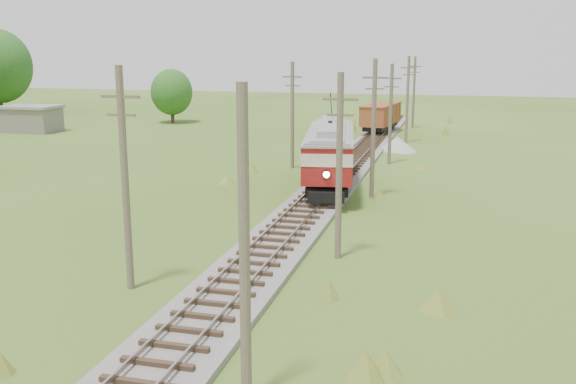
# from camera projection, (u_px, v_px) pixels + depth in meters

# --- Properties ---
(railbed_main) EXTENTS (3.60, 96.00, 0.57)m
(railbed_main) POSITION_uv_depth(u_px,v_px,m) (332.00, 183.00, 45.97)
(railbed_main) COLOR #605B54
(railbed_main) RESTS_ON ground
(streetcar) EXTENTS (5.28, 13.67, 6.18)m
(streetcar) POSITION_uv_depth(u_px,v_px,m) (330.00, 149.00, 44.29)
(streetcar) COLOR black
(streetcar) RESTS_ON ground
(gondola) EXTENTS (3.93, 8.99, 2.89)m
(gondola) POSITION_uv_depth(u_px,v_px,m) (381.00, 116.00, 73.37)
(gondola) COLOR black
(gondola) RESTS_ON ground
(gravel_pile) EXTENTS (3.69, 3.91, 1.34)m
(gravel_pile) POSITION_uv_depth(u_px,v_px,m) (399.00, 144.00, 61.63)
(gravel_pile) COLOR gray
(gravel_pile) RESTS_ON ground
(utility_pole_r_1) EXTENTS (0.30, 0.30, 8.80)m
(utility_pole_r_1) POSITION_uv_depth(u_px,v_px,m) (244.00, 250.00, 16.91)
(utility_pole_r_1) COLOR brown
(utility_pole_r_1) RESTS_ON ground
(utility_pole_r_2) EXTENTS (1.60, 0.30, 8.60)m
(utility_pole_r_2) POSITION_uv_depth(u_px,v_px,m) (339.00, 165.00, 29.13)
(utility_pole_r_2) COLOR brown
(utility_pole_r_2) RESTS_ON ground
(utility_pole_r_3) EXTENTS (1.60, 0.30, 9.00)m
(utility_pole_r_3) POSITION_uv_depth(u_px,v_px,m) (373.00, 127.00, 41.38)
(utility_pole_r_3) COLOR brown
(utility_pole_r_3) RESTS_ON ground
(utility_pole_r_4) EXTENTS (1.60, 0.30, 8.40)m
(utility_pole_r_4) POSITION_uv_depth(u_px,v_px,m) (391.00, 113.00, 53.77)
(utility_pole_r_4) COLOR brown
(utility_pole_r_4) RESTS_ON ground
(utility_pole_r_5) EXTENTS (1.60, 0.30, 8.90)m
(utility_pole_r_5) POSITION_uv_depth(u_px,v_px,m) (407.00, 99.00, 65.89)
(utility_pole_r_5) COLOR brown
(utility_pole_r_5) RESTS_ON ground
(utility_pole_r_6) EXTENTS (1.60, 0.30, 8.70)m
(utility_pole_r_6) POSITION_uv_depth(u_px,v_px,m) (414.00, 92.00, 78.23)
(utility_pole_r_6) COLOR brown
(utility_pole_r_6) RESTS_ON ground
(utility_pole_l_a) EXTENTS (1.60, 0.30, 9.00)m
(utility_pole_l_a) POSITION_uv_depth(u_px,v_px,m) (125.00, 178.00, 25.27)
(utility_pole_l_a) COLOR brown
(utility_pole_l_a) RESTS_ON ground
(utility_pole_l_b) EXTENTS (1.60, 0.30, 8.60)m
(utility_pole_l_b) POSITION_uv_depth(u_px,v_px,m) (292.00, 114.00, 51.82)
(utility_pole_l_b) COLOR brown
(utility_pole_l_b) RESTS_ON ground
(tree_mid_a) EXTENTS (5.46, 5.46, 7.03)m
(tree_mid_a) POSITION_uv_depth(u_px,v_px,m) (172.00, 92.00, 84.15)
(tree_mid_a) COLOR #38281C
(tree_mid_a) RESTS_ON ground
(shed) EXTENTS (6.40, 4.40, 3.10)m
(shed) POSITION_uv_depth(u_px,v_px,m) (32.00, 119.00, 75.37)
(shed) COLOR slate
(shed) RESTS_ON ground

